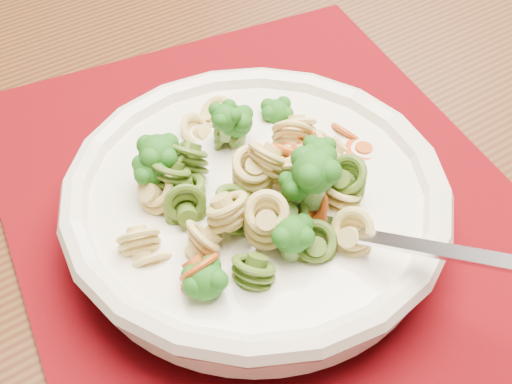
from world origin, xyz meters
The scene contains 5 objects.
dining_table centered at (0.20, -0.38, 0.68)m, with size 1.76×1.41×0.77m.
placemat centered at (0.18, -0.53, 0.77)m, with size 0.47×0.36×0.00m, color #640404.
pasta_bowl centered at (0.18, -0.55, 0.80)m, with size 0.27×0.27×0.05m.
pasta_broccoli_heap centered at (0.18, -0.55, 0.82)m, with size 0.23×0.23×0.06m, color #DFC66E, non-canonical shape.
fork centered at (0.24, -0.55, 0.82)m, with size 0.19×0.02×0.01m, color silver, non-canonical shape.
Camera 1 is at (0.39, -0.81, 1.16)m, focal length 50.00 mm.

